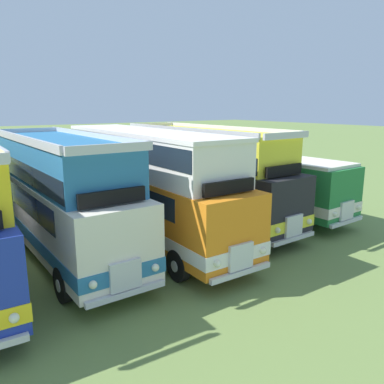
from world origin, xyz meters
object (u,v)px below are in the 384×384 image
bus_seventh_in_row (204,173)px  bus_fifth_in_row (62,195)px  bus_eighth_in_row (259,178)px  bus_sixth_in_row (146,180)px

bus_seventh_in_row → bus_fifth_in_row: bearing=-174.1°
bus_fifth_in_row → bus_eighth_in_row: 10.46m
bus_seventh_in_row → bus_eighth_in_row: bearing=-3.4°
bus_sixth_in_row → bus_fifth_in_row: bearing=-178.3°
bus_fifth_in_row → bus_eighth_in_row: bus_fifth_in_row is taller
bus_seventh_in_row → bus_eighth_in_row: bus_seventh_in_row is taller
bus_sixth_in_row → bus_eighth_in_row: bus_sixth_in_row is taller
bus_sixth_in_row → bus_eighth_in_row: 7.00m
bus_fifth_in_row → bus_sixth_in_row: bearing=1.7°
bus_seventh_in_row → bus_sixth_in_row: bearing=-169.9°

